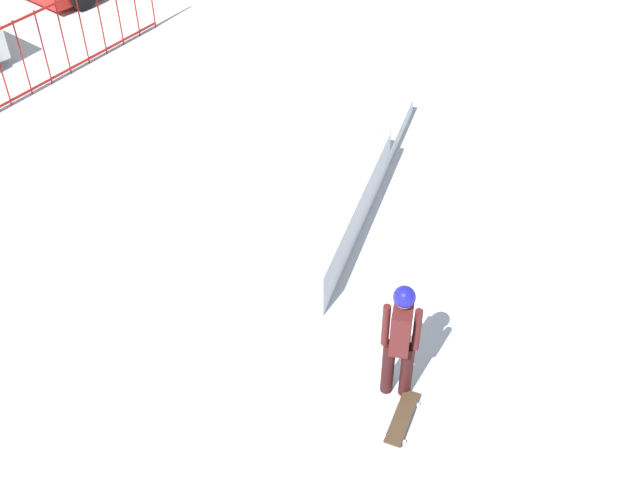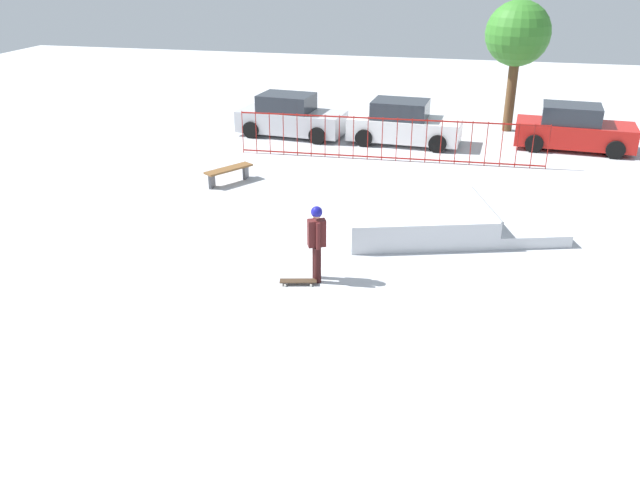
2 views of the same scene
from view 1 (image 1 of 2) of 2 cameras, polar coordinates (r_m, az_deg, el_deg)
ground_plane at (r=11.00m, az=-7.85°, el=-2.27°), size 60.00×60.00×0.00m
skate_ramp at (r=12.00m, az=-2.39°, el=4.27°), size 5.93×4.09×0.74m
skater at (r=8.73m, az=6.02°, el=-6.99°), size 0.44×0.41×1.73m
skateboard at (r=9.17m, az=6.13°, el=-13.00°), size 0.82×0.40×0.09m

